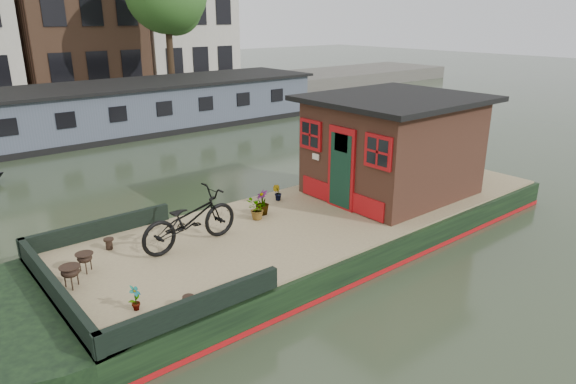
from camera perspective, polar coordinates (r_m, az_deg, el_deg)
ground at (r=11.96m, az=4.26°, el=-5.11°), size 120.00×120.00×0.00m
houseboat_hull at (r=11.05m, az=-0.75°, el=-5.62°), size 14.01×4.02×0.60m
houseboat_deck at (r=11.72m, az=4.33°, el=-2.32°), size 11.80×3.80×0.05m
bow_bulwark at (r=9.19m, az=-19.47°, el=-8.34°), size 3.00×4.00×0.35m
cabin at (r=12.90m, az=11.56°, el=5.17°), size 4.00×3.50×2.42m
bicycle at (r=10.00m, az=-10.87°, el=-3.00°), size 2.10×0.85×1.08m
potted_plant_a at (r=8.20m, az=-16.61°, el=-11.22°), size 0.26×0.25×0.41m
potted_plant_b at (r=12.35m, az=-1.20°, el=-0.09°), size 0.26×0.27×0.38m
potted_plant_c at (r=11.19m, az=-3.47°, el=-1.93°), size 0.55×0.52×0.48m
potted_plant_d at (r=11.46m, az=-2.88°, el=-1.17°), size 0.38×0.38×0.56m
brazier_front at (r=9.64m, az=-21.60°, el=-7.30°), size 0.36×0.36×0.35m
brazier_rear at (r=9.19m, az=-22.96°, el=-8.67°), size 0.40×0.40×0.38m
bollard_port at (r=10.40m, az=-19.27°, el=-5.46°), size 0.19×0.19×0.22m
bollard_stbd at (r=8.12m, az=-10.99°, el=-11.92°), size 0.18×0.18×0.21m
far_houseboat at (r=23.46m, az=-20.15°, el=8.27°), size 20.40×4.40×2.11m
quay at (r=29.68m, az=-24.41°, el=8.76°), size 60.00×6.00×0.90m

